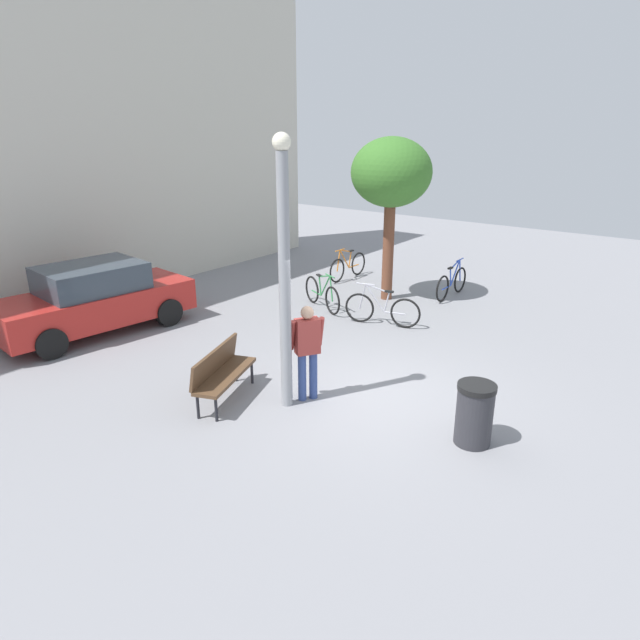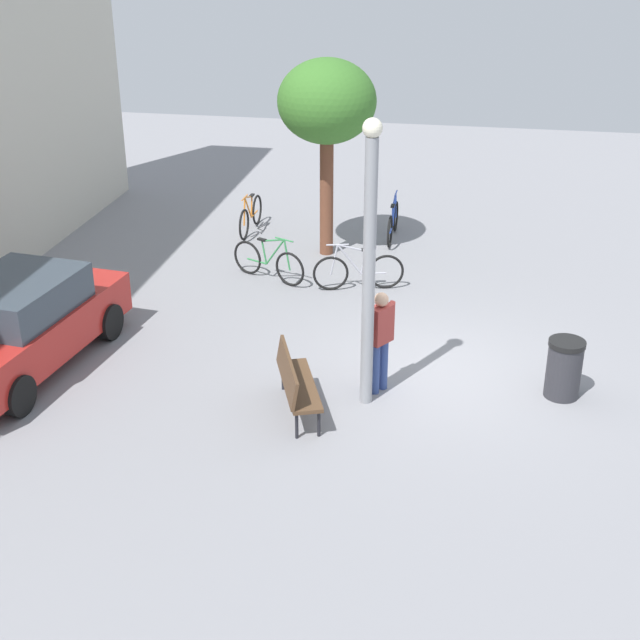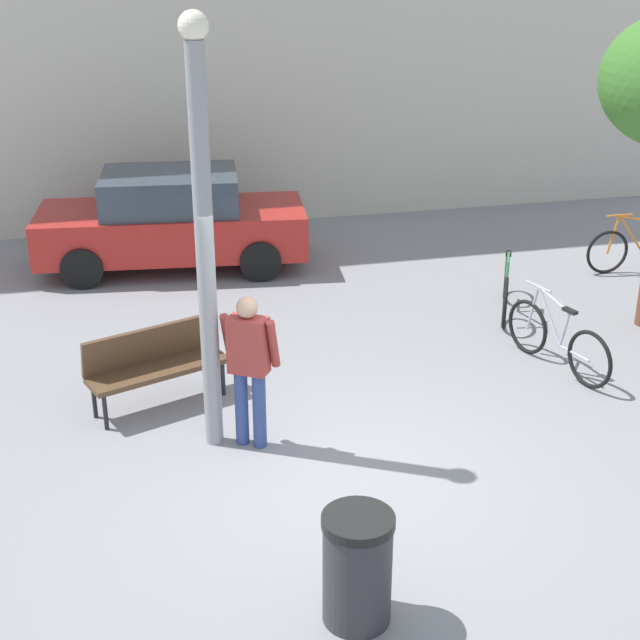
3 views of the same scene
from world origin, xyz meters
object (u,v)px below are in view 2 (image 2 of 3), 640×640
at_px(plaza_tree, 327,104).
at_px(bicycle_silver, 358,271).
at_px(bicycle_orange, 251,216).
at_px(bicycle_blue, 393,223).
at_px(person_by_lamppost, 380,335).
at_px(park_bench, 294,380).
at_px(lamppost, 369,259).
at_px(trash_bin, 564,368).
at_px(parked_car_red, 21,324).
at_px(bicycle_green, 269,262).

distance_m(plaza_tree, bicycle_silver, 3.55).
relative_size(bicycle_orange, bicycle_blue, 1.00).
bearing_deg(person_by_lamppost, park_bench, 127.66).
distance_m(lamppost, bicycle_silver, 4.81).
distance_m(bicycle_silver, trash_bin, 5.18).
xyz_separation_m(bicycle_blue, parked_car_red, (-7.31, 5.26, 0.39)).
distance_m(bicycle_blue, trash_bin, 7.48).
distance_m(person_by_lamppost, parked_car_red, 5.83).
bearing_deg(bicycle_silver, person_by_lamppost, -167.00).
distance_m(bicycle_orange, trash_bin, 9.34).
bearing_deg(parked_car_red, bicycle_silver, -49.22).
distance_m(lamppost, bicycle_blue, 7.67).
bearing_deg(plaza_tree, park_bench, -173.80).
height_order(park_bench, bicycle_orange, bicycle_orange).
bearing_deg(parked_car_red, bicycle_blue, -35.73).
height_order(park_bench, bicycle_green, bicycle_green).
bearing_deg(bicycle_silver, bicycle_green, 85.04).
xyz_separation_m(bicycle_green, bicycle_silver, (-0.16, -1.85, 0.00)).
distance_m(bicycle_green, bicycle_blue, 3.65).
height_order(bicycle_green, bicycle_blue, same).
bearing_deg(park_bench, bicycle_orange, 19.19).
height_order(park_bench, parked_car_red, parked_car_red).
relative_size(bicycle_silver, trash_bin, 1.86).
distance_m(lamppost, person_by_lamppost, 1.43).
distance_m(bicycle_green, trash_bin, 6.73).
relative_size(park_bench, trash_bin, 1.76).
relative_size(bicycle_orange, parked_car_red, 0.41).
distance_m(bicycle_orange, bicycle_silver, 4.16).
height_order(lamppost, bicycle_orange, lamppost).
relative_size(lamppost, bicycle_blue, 2.41).
height_order(plaza_tree, parked_car_red, plaza_tree).
xyz_separation_m(plaza_tree, bicycle_silver, (-1.87, -0.97, -2.86)).
xyz_separation_m(plaza_tree, trash_bin, (-5.48, -4.70, -2.76)).
relative_size(person_by_lamppost, bicycle_green, 1.01).
bearing_deg(parked_car_red, trash_bin, -85.82).
height_order(lamppost, bicycle_blue, lamppost).
distance_m(person_by_lamppost, park_bench, 1.52).
bearing_deg(lamppost, bicycle_silver, 10.00).
xyz_separation_m(parked_car_red, trash_bin, (0.63, -8.63, -0.30)).
bearing_deg(person_by_lamppost, bicycle_blue, 4.61).
relative_size(person_by_lamppost, bicycle_blue, 0.92).
xyz_separation_m(lamppost, trash_bin, (0.73, -2.96, -1.86)).
height_order(person_by_lamppost, trash_bin, person_by_lamppost).
bearing_deg(bicycle_silver, bicycle_blue, -6.45).
height_order(plaza_tree, bicycle_silver, plaza_tree).
bearing_deg(person_by_lamppost, trash_bin, -82.80).
relative_size(park_bench, bicycle_green, 1.00).
xyz_separation_m(park_bench, bicycle_orange, (7.78, 2.71, -0.16)).
bearing_deg(trash_bin, bicycle_blue, 26.84).
bearing_deg(lamppost, bicycle_blue, 3.22).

